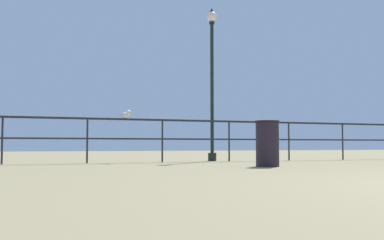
# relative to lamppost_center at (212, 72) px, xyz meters

# --- Properties ---
(pier_railing) EXTENTS (18.60, 0.05, 1.09)m
(pier_railing) POSITION_rel_lamppost_center_xyz_m (0.36, -0.31, -1.63)
(pier_railing) COLOR #282326
(pier_railing) RESTS_ON ground_plane
(lamppost_center) EXTENTS (0.28, 0.28, 4.20)m
(lamppost_center) POSITION_rel_lamppost_center_xyz_m (0.00, 0.00, 0.00)
(lamppost_center) COLOR black
(lamppost_center) RESTS_ON ground_plane
(seagull_on_rail) EXTENTS (0.27, 0.40, 0.20)m
(seagull_on_rail) POSITION_rel_lamppost_center_xyz_m (-2.43, -0.33, -1.25)
(seagull_on_rail) COLOR silver
(seagull_on_rail) RESTS_ON pier_railing
(trash_bin) EXTENTS (0.48, 0.48, 0.92)m
(trash_bin) POSITION_rel_lamppost_center_xyz_m (-0.18, -3.24, -1.96)
(trash_bin) COLOR black
(trash_bin) RESTS_ON ground_plane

